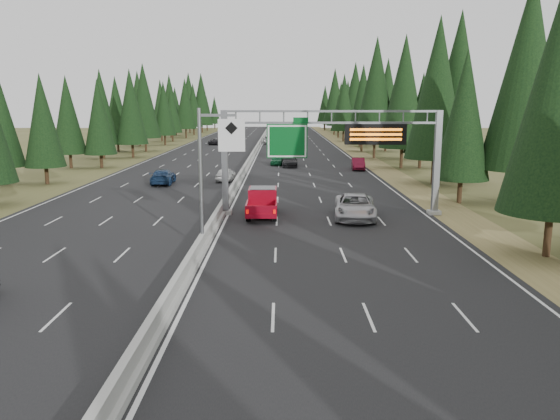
{
  "coord_description": "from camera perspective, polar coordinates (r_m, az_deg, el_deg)",
  "views": [
    {
      "loc": [
        4.56,
        -5.68,
        8.21
      ],
      "look_at": [
        4.51,
        20.0,
        3.28
      ],
      "focal_mm": 35.0,
      "sensor_mm": 36.0,
      "label": 1
    }
  ],
  "objects": [
    {
      "name": "tree_row_right",
      "position": [
        76.22,
        13.54,
        11.66
      ],
      "size": [
        11.97,
        242.19,
        18.98
      ],
      "color": "black",
      "rests_on": "ground"
    },
    {
      "name": "tree_row_left",
      "position": [
        82.16,
        -19.16,
        10.52
      ],
      "size": [
        10.96,
        242.76,
        18.14
      ],
      "color": "black",
      "rests_on": "ground"
    },
    {
      "name": "car_onc_white",
      "position": [
        60.07,
        -5.69,
        3.73
      ],
      "size": [
        2.13,
        4.43,
        1.46
      ],
      "primitive_type": "imported",
      "rotation": [
        0.0,
        0.0,
        3.04
      ],
      "color": "silver",
      "rests_on": "road"
    },
    {
      "name": "median_barrier",
      "position": [
        86.15,
        -2.93,
        5.66
      ],
      "size": [
        0.7,
        260.0,
        0.85
      ],
      "color": "gray",
      "rests_on": "road"
    },
    {
      "name": "shoulder_right",
      "position": [
        87.08,
        8.9,
        5.34
      ],
      "size": [
        3.6,
        260.0,
        0.06
      ],
      "primitive_type": "cube",
      "color": "olive",
      "rests_on": "ground"
    },
    {
      "name": "car_onc_far",
      "position": [
        116.88,
        -6.88,
        7.11
      ],
      "size": [
        2.15,
        4.6,
        1.27
      ],
      "primitive_type": "imported",
      "rotation": [
        0.0,
        0.0,
        3.15
      ],
      "color": "black",
      "rests_on": "road"
    },
    {
      "name": "car_ahead_dkgrey",
      "position": [
        74.14,
        1.04,
        5.14
      ],
      "size": [
        2.18,
        5.14,
        1.48
      ],
      "primitive_type": "imported",
      "rotation": [
        0.0,
        0.0,
        -0.02
      ],
      "color": "black",
      "rests_on": "road"
    },
    {
      "name": "car_ahead_far",
      "position": [
        129.55,
        -0.68,
        7.58
      ],
      "size": [
        1.79,
        4.24,
        1.43
      ],
      "primitive_type": "imported",
      "rotation": [
        0.0,
        0.0,
        0.02
      ],
      "color": "black",
      "rests_on": "road"
    },
    {
      "name": "hov_sign_pole",
      "position": [
        31.1,
        -7.26,
        4.34
      ],
      "size": [
        2.8,
        0.5,
        8.0
      ],
      "color": "slate",
      "rests_on": "road"
    },
    {
      "name": "silver_minivan",
      "position": [
        40.18,
        7.84,
        0.36
      ],
      "size": [
        3.53,
        6.59,
        1.76
      ],
      "primitive_type": "imported",
      "rotation": [
        0.0,
        0.0,
        -0.1
      ],
      "color": "#B3B2B7",
      "rests_on": "road"
    },
    {
      "name": "car_ahead_dkred",
      "position": [
        71.15,
        8.17,
        4.8
      ],
      "size": [
        1.96,
        4.69,
        1.51
      ],
      "primitive_type": "imported",
      "rotation": [
        0.0,
        0.0,
        -0.08
      ],
      "color": "maroon",
      "rests_on": "road"
    },
    {
      "name": "car_onc_blue",
      "position": [
        58.77,
        -12.12,
        3.43
      ],
      "size": [
        2.44,
        5.44,
        1.55
      ],
      "primitive_type": "imported",
      "rotation": [
        0.0,
        0.0,
        3.19
      ],
      "color": "navy",
      "rests_on": "road"
    },
    {
      "name": "car_ahead_white",
      "position": [
        118.53,
        -1.1,
        7.33
      ],
      "size": [
        3.04,
        6.02,
        1.63
      ],
      "primitive_type": "imported",
      "rotation": [
        0.0,
        0.0,
        0.06
      ],
      "color": "#BCBCBC",
      "rests_on": "road"
    },
    {
      "name": "car_ahead_green",
      "position": [
        76.16,
        -0.3,
        5.25
      ],
      "size": [
        2.0,
        4.14,
        1.36
      ],
      "primitive_type": "imported",
      "rotation": [
        0.0,
        0.0,
        -0.1
      ],
      "color": "#13552E",
      "rests_on": "road"
    },
    {
      "name": "shoulder_left",
      "position": [
        88.93,
        -14.51,
        5.24
      ],
      "size": [
        3.6,
        260.0,
        0.06
      ],
      "primitive_type": "cube",
      "color": "#4E4F25",
      "rests_on": "ground"
    },
    {
      "name": "sign_gantry",
      "position": [
        40.9,
        6.27,
        6.68
      ],
      "size": [
        16.75,
        0.98,
        7.8
      ],
      "color": "slate",
      "rests_on": "road"
    },
    {
      "name": "red_pickup",
      "position": [
        41.06,
        -1.83,
        1.02
      ],
      "size": [
        2.21,
        6.18,
        2.01
      ],
      "color": "black",
      "rests_on": "road"
    },
    {
      "name": "road",
      "position": [
        86.19,
        -2.93,
        5.41
      ],
      "size": [
        32.0,
        260.0,
        0.08
      ],
      "primitive_type": "cube",
      "color": "black",
      "rests_on": "ground"
    }
  ]
}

